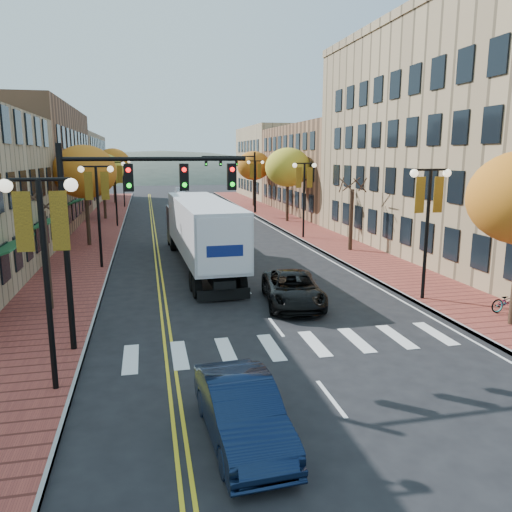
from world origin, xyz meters
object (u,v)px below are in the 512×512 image
navy_sedan (242,411)px  black_suv (293,289)px  bicycle (508,301)px  semi_truck (199,227)px

navy_sedan → black_suv: 11.13m
navy_sedan → black_suv: navy_sedan is taller
bicycle → black_suv: bearing=62.1°
semi_truck → black_suv: size_ratio=3.15×
semi_truck → navy_sedan: 19.04m
navy_sedan → bicycle: 14.48m
semi_truck → navy_sedan: (-1.04, -18.94, -1.66)m
black_suv → bicycle: bearing=-14.0°
bicycle → semi_truck: bearing=38.0°
semi_truck → navy_sedan: size_ratio=3.67×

